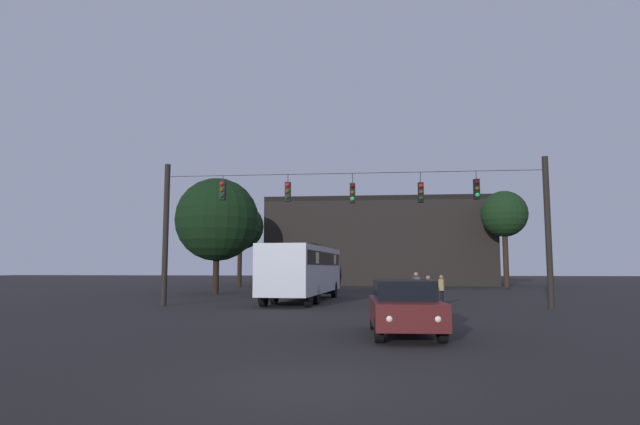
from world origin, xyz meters
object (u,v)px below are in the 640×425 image
object	(u,v)px
car_near_right	(404,306)
pedestrian_crossing_right	(416,287)
pedestrian_crossing_left	(428,290)
pedestrian_crossing_center	(442,289)
car_far_left	(320,282)
tree_right_far	(240,227)
tree_left_silhouette	(504,215)
tree_behind_building	(217,220)
city_bus	(304,268)

from	to	relation	value
car_near_right	pedestrian_crossing_right	distance (m)	10.88
pedestrian_crossing_left	pedestrian_crossing_right	xyz separation A→B (m)	(-0.47, 1.09, 0.09)
pedestrian_crossing_center	car_far_left	bearing A→B (deg)	119.89
pedestrian_crossing_right	tree_right_far	bearing A→B (deg)	122.54
tree_left_silhouette	tree_behind_building	bearing A→B (deg)	-149.88
pedestrian_crossing_center	city_bus	bearing A→B (deg)	159.89
pedestrian_crossing_center	pedestrian_crossing_right	world-z (taller)	pedestrian_crossing_right
tree_behind_building	car_near_right	bearing A→B (deg)	-60.84
tree_behind_building	tree_right_far	xyz separation A→B (m)	(-1.47, 12.26, 0.43)
car_far_left	tree_right_far	world-z (taller)	tree_right_far
city_bus	car_near_right	bearing A→B (deg)	-71.46
car_near_right	pedestrian_crossing_right	size ratio (longest dim) A/B	2.66
car_near_right	tree_right_far	size ratio (longest dim) A/B	0.55
pedestrian_crossing_right	tree_behind_building	distance (m)	17.81
car_far_left	pedestrian_crossing_center	distance (m)	14.72
car_near_right	pedestrian_crossing_center	distance (m)	11.73
car_near_right	pedestrian_crossing_left	bearing A→B (deg)	80.27
pedestrian_crossing_left	tree_left_silhouette	world-z (taller)	tree_left_silhouette
pedestrian_crossing_center	tree_left_silhouette	size ratio (longest dim) A/B	0.17
pedestrian_crossing_right	car_far_left	bearing A→B (deg)	114.27
pedestrian_crossing_left	pedestrian_crossing_right	bearing A→B (deg)	113.12
car_near_right	pedestrian_crossing_right	xyz separation A→B (m)	(1.20, 10.81, 0.14)
pedestrian_crossing_left	pedestrian_crossing_center	distance (m)	1.93
car_far_left	pedestrian_crossing_left	size ratio (longest dim) A/B	2.89
pedestrian_crossing_center	tree_behind_building	xyz separation A→B (m)	(-14.63, 10.30, 4.49)
pedestrian_crossing_right	tree_left_silhouette	bearing A→B (deg)	67.36
pedestrian_crossing_right	tree_left_silhouette	distance (m)	27.36
car_near_right	tree_right_far	distance (m)	36.98
tree_left_silhouette	tree_behind_building	distance (m)	27.36
tree_right_far	pedestrian_crossing_center	bearing A→B (deg)	-54.48
city_bus	tree_right_far	world-z (taller)	tree_right_far
car_far_left	pedestrian_crossing_left	distance (m)	15.90
pedestrian_crossing_right	car_near_right	bearing A→B (deg)	-96.34
tree_left_silhouette	tree_right_far	world-z (taller)	tree_left_silhouette
tree_behind_building	tree_right_far	size ratio (longest dim) A/B	1.04
city_bus	tree_right_far	xyz separation A→B (m)	(-8.88, 19.91, 3.89)
car_near_right	car_far_left	bearing A→B (deg)	101.31
pedestrian_crossing_left	car_far_left	bearing A→B (deg)	114.18
car_near_right	pedestrian_crossing_right	world-z (taller)	pedestrian_crossing_right
city_bus	tree_behind_building	size ratio (longest dim) A/B	1.33
city_bus	car_far_left	distance (m)	10.17
tree_left_silhouette	pedestrian_crossing_right	bearing A→B (deg)	-112.64
city_bus	car_far_left	world-z (taller)	city_bus
pedestrian_crossing_left	pedestrian_crossing_center	xyz separation A→B (m)	(0.82, 1.74, -0.00)
pedestrian_crossing_right	tree_left_silhouette	xyz separation A→B (m)	(10.28, 24.66, 5.90)
tree_right_far	car_near_right	bearing A→B (deg)	-68.20
car_near_right	car_far_left	xyz separation A→B (m)	(-4.84, 24.22, 0.00)
pedestrian_crossing_left	pedestrian_crossing_center	world-z (taller)	pedestrian_crossing_left
car_near_right	pedestrian_crossing_left	xyz separation A→B (m)	(1.67, 9.72, 0.04)
pedestrian_crossing_left	pedestrian_crossing_center	size ratio (longest dim) A/B	1.00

